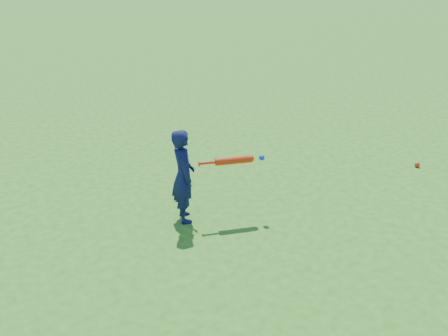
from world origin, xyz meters
name	(u,v)px	position (x,y,z in m)	size (l,w,h in m)	color
ground	(207,239)	(0.00, 0.00, 0.00)	(80.00, 80.00, 0.00)	#225E16
child	(183,176)	(-0.08, 0.55, 0.58)	(0.42, 0.28, 1.16)	#0D133F
ground_ball_red	(417,165)	(3.74, 0.73, 0.04)	(0.08, 0.08, 0.08)	red
bat_swing	(236,160)	(0.54, 0.41, 0.74)	(0.81, 0.18, 0.09)	red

